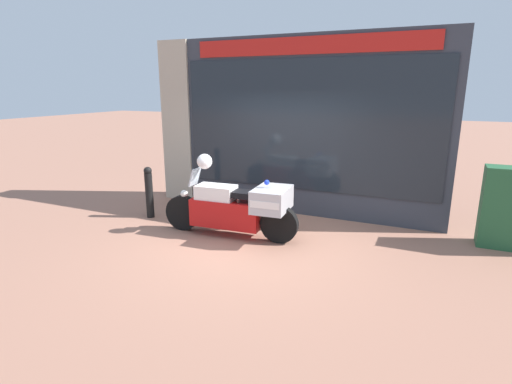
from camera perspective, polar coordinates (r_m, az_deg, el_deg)
ground_plane at (r=6.88m, az=-0.65°, el=-7.12°), size 60.00×60.00×0.00m
shop_building at (r=8.40m, az=2.87°, el=9.40°), size 6.13×0.55×3.55m
window_display at (r=8.44m, az=6.94°, el=0.29°), size 4.95×0.30×1.98m
paramedic_motorcycle at (r=6.92m, az=-2.43°, el=-2.13°), size 2.51×0.80×1.18m
white_helmet at (r=7.01m, az=-7.36°, el=4.35°), size 0.27×0.27×0.27m
street_bollard at (r=8.28m, az=-15.02°, el=0.09°), size 0.16×0.16×1.04m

